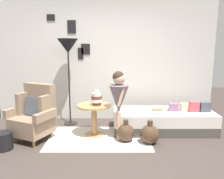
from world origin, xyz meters
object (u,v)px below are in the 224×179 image
at_px(side_table, 95,113).
at_px(book_on_daybed, 158,109).
at_px(person_child, 119,96).
at_px(magazine_basket, 4,141).
at_px(demijohn_far, 150,134).
at_px(vase_striped, 97,99).
at_px(demijohn_near, 126,133).
at_px(armchair, 35,115).
at_px(floor_lamp, 69,50).
at_px(daybed, 163,121).

height_order(side_table, book_on_daybed, side_table).
bearing_deg(person_child, magazine_basket, -167.70).
xyz_separation_m(book_on_daybed, demijohn_far, (-0.25, -0.65, -0.25)).
bearing_deg(person_child, vase_striped, 157.31).
height_order(side_table, demijohn_far, side_table).
bearing_deg(demijohn_near, book_on_daybed, 40.83).
bearing_deg(armchair, vase_striped, 6.50).
bearing_deg(floor_lamp, demijohn_far, -33.34).
relative_size(floor_lamp, demijohn_far, 4.37).
relative_size(armchair, magazine_basket, 3.46).
relative_size(vase_striped, person_child, 0.24).
distance_m(vase_striped, floor_lamp, 1.24).
relative_size(armchair, vase_striped, 3.41).
relative_size(person_child, demijohn_far, 2.98).
bearing_deg(daybed, vase_striped, -168.26).
bearing_deg(demijohn_near, daybed, 34.51).
relative_size(book_on_daybed, demijohn_near, 0.56).
bearing_deg(demijohn_far, person_child, 160.71).
bearing_deg(book_on_daybed, floor_lamp, 168.74).
relative_size(daybed, book_on_daybed, 8.65).
distance_m(side_table, book_on_daybed, 1.24).
bearing_deg(magazine_basket, side_table, 22.90).
bearing_deg(demijohn_far, vase_striped, 159.23).
bearing_deg(demijohn_far, book_on_daybed, 69.10).
xyz_separation_m(floor_lamp, person_child, (1.00, -0.82, -0.78)).
bearing_deg(demijohn_near, side_table, 153.70).
bearing_deg(magazine_basket, floor_lamp, 55.61).
relative_size(armchair, floor_lamp, 0.55).
bearing_deg(vase_striped, side_table, 155.45).
xyz_separation_m(person_child, demijohn_far, (0.52, -0.18, -0.62)).
xyz_separation_m(armchair, daybed, (2.35, 0.39, -0.24)).
xyz_separation_m(armchair, book_on_daybed, (2.25, 0.43, -0.02)).
height_order(floor_lamp, demijohn_far, floor_lamp).
xyz_separation_m(daybed, person_child, (-0.87, -0.43, 0.58)).
bearing_deg(armchair, floor_lamp, 58.38).
height_order(vase_striped, demijohn_far, vase_striped).
bearing_deg(daybed, magazine_basket, -163.02).
relative_size(side_table, demijohn_far, 1.51).
height_order(vase_striped, magazine_basket, vase_striped).
height_order(daybed, book_on_daybed, book_on_daybed).
height_order(vase_striped, demijohn_near, vase_striped).
xyz_separation_m(side_table, floor_lamp, (-0.56, 0.63, 1.14)).
xyz_separation_m(armchair, demijohn_near, (1.60, -0.13, -0.28)).
distance_m(person_child, book_on_daybed, 0.97).
distance_m(vase_striped, magazine_basket, 1.65).
xyz_separation_m(vase_striped, magazine_basket, (-1.45, -0.56, -0.56)).
height_order(daybed, vase_striped, vase_striped).
distance_m(armchair, person_child, 1.52).
bearing_deg(side_table, magazine_basket, -157.10).
bearing_deg(demijohn_near, magazine_basket, -171.00).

